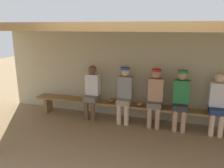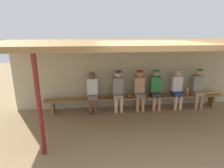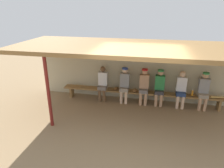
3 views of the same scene
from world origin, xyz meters
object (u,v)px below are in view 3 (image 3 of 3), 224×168
(player_in_white, at_px, (144,85))
(player_near_post, at_px, (181,88))
(support_post, at_px, (48,93))
(baseball_glove_tan, at_px, (135,90))
(player_shirtless_tan, at_px, (204,89))
(baseball_glove_worn, at_px, (116,88))
(baseball_bat, at_px, (221,97))
(bench, at_px, (141,93))
(water_bottle_orange, at_px, (192,93))
(player_with_sunglasses, at_px, (103,82))
(player_in_red, at_px, (160,86))
(player_in_blue, at_px, (125,83))

(player_in_white, height_order, player_near_post, player_in_white)
(support_post, relative_size, baseball_glove_tan, 9.17)
(player_shirtless_tan, relative_size, baseball_glove_worn, 5.60)
(player_near_post, xyz_separation_m, baseball_bat, (1.36, -0.00, -0.24))
(bench, xyz_separation_m, water_bottle_orange, (1.82, 0.02, 0.18))
(water_bottle_orange, bearing_deg, support_post, -154.06)
(bench, bearing_deg, player_with_sunglasses, 179.88)
(player_shirtless_tan, bearing_deg, baseball_glove_worn, 179.41)
(player_with_sunglasses, bearing_deg, water_bottle_orange, 0.38)
(player_in_red, distance_m, baseball_glove_tan, 0.93)
(player_in_blue, xyz_separation_m, player_in_white, (0.72, 0.00, 0.00))
(water_bottle_orange, xyz_separation_m, baseball_glove_tan, (-2.05, -0.02, -0.06))
(baseball_glove_worn, relative_size, baseball_glove_tan, 1.00)
(support_post, height_order, baseball_glove_worn, support_post)
(bench, bearing_deg, player_shirtless_tan, 0.09)
(player_shirtless_tan, distance_m, baseball_glove_tan, 2.41)
(baseball_glove_tan, distance_m, baseball_bat, 3.01)
(player_in_white, distance_m, baseball_glove_worn, 1.07)
(player_in_red, relative_size, player_in_white, 1.00)
(baseball_glove_worn, bearing_deg, water_bottle_orange, -69.48)
(player_in_white, bearing_deg, player_near_post, -0.02)
(support_post, distance_m, player_in_red, 3.86)
(bench, height_order, baseball_glove_worn, baseball_glove_worn)
(player_shirtless_tan, bearing_deg, bench, -179.91)
(player_in_white, bearing_deg, baseball_bat, -0.08)
(player_with_sunglasses, bearing_deg, player_in_blue, 0.03)
(player_shirtless_tan, relative_size, water_bottle_orange, 5.89)
(baseball_bat, bearing_deg, player_in_white, 168.96)
(player_shirtless_tan, distance_m, player_near_post, 0.75)
(player_with_sunglasses, height_order, baseball_glove_worn, player_with_sunglasses)
(player_with_sunglasses, xyz_separation_m, baseball_glove_worn, (0.52, 0.03, -0.22))
(player_in_blue, relative_size, baseball_glove_tan, 5.60)
(player_near_post, bearing_deg, support_post, -152.07)
(baseball_glove_worn, bearing_deg, player_near_post, -70.04)
(player_in_white, height_order, baseball_bat, player_in_white)
(bench, bearing_deg, baseball_bat, -0.00)
(support_post, distance_m, player_with_sunglasses, 2.40)
(player_with_sunglasses, relative_size, water_bottle_orange, 5.85)
(support_post, height_order, player_in_red, support_post)
(player_in_blue, xyz_separation_m, player_near_post, (2.03, -0.00, -0.02))
(baseball_bat, bearing_deg, water_bottle_orange, 167.56)
(support_post, relative_size, player_with_sunglasses, 1.65)
(player_shirtless_tan, bearing_deg, player_in_white, 180.00)
(bench, height_order, water_bottle_orange, water_bottle_orange)
(player_near_post, relative_size, water_bottle_orange, 5.85)
(bench, distance_m, player_in_blue, 0.71)
(player_in_white, xyz_separation_m, water_bottle_orange, (1.71, 0.02, -0.18))
(player_near_post, distance_m, baseball_bat, 1.38)
(player_in_red, distance_m, player_near_post, 0.75)
(support_post, xyz_separation_m, water_bottle_orange, (4.37, 2.12, -0.53))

